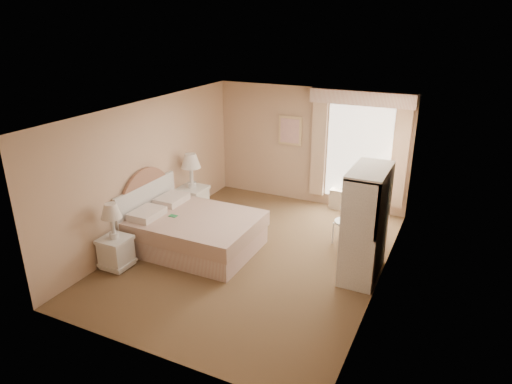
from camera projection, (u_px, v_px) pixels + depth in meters
The scene contains 9 objects.
room at pixel (254, 187), 7.40m from camera, with size 4.21×5.51×2.51m.
window at pixel (358, 149), 9.17m from camera, with size 2.05×0.22×2.51m.
framed_art at pixel (290, 131), 9.75m from camera, with size 0.52×0.04×0.62m.
bed at pixel (191, 230), 7.99m from camera, with size 2.11×1.63×1.44m.
nightstand_near at pixel (115, 244), 7.32m from camera, with size 0.46×0.46×1.11m.
nightstand_far at pixel (192, 194), 9.21m from camera, with size 0.54×0.54×1.31m.
round_table at pixel (368, 209), 8.37m from camera, with size 0.77×0.77×0.81m.
cafe_chair at pixel (347, 218), 8.14m from camera, with size 0.49×0.49×0.83m.
armoire at pixel (365, 232), 7.01m from camera, with size 0.53×1.07×1.77m.
Camera 1 is at (3.02, -6.23, 3.85)m, focal length 32.00 mm.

